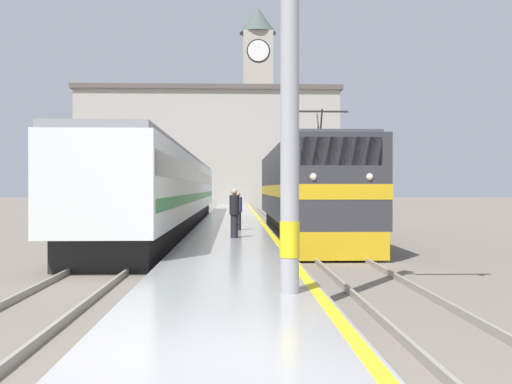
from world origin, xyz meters
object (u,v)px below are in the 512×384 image
Objects in this scene: second_waiting_passenger at (234,212)px; clock_tower at (258,100)px; locomotive_train at (305,191)px; person_on_platform at (238,210)px; catenary_mast at (293,45)px; passenger_train at (172,190)px.

clock_tower reaches higher than second_waiting_passenger.
second_waiting_passenger is at bearing -124.40° from locomotive_train.
second_waiting_passenger is at bearing -93.08° from clock_tower.
second_waiting_passenger is at bearing -92.26° from person_on_platform.
catenary_mast is 5.34× the size of person_on_platform.
locomotive_train is 15.80m from catenary_mast.
clock_tower is at bearing 90.18° from locomotive_train.
second_waiting_passenger is (-3.02, -4.41, -0.70)m from locomotive_train.
catenary_mast reaches higher than passenger_train.
passenger_train is 7.83m from person_on_platform.
catenary_mast is (4.32, -21.85, 2.50)m from passenger_train.
catenary_mast is at bearing -84.89° from second_waiting_passenger.
clock_tower is (2.71, 49.45, 11.84)m from person_on_platform.
clock_tower is at bearing 88.33° from catenary_mast.
passenger_train is at bearing -98.30° from clock_tower.
locomotive_train is at bearing -45.15° from passenger_train.
catenary_mast is 15.28m from person_on_platform.
passenger_train is at bearing 101.19° from catenary_mast.
passenger_train is 4.18× the size of catenary_mast.
clock_tower reaches higher than catenary_mast.
passenger_train is (-6.36, 6.39, 0.04)m from locomotive_train.
person_on_platform is 50.92m from clock_tower.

